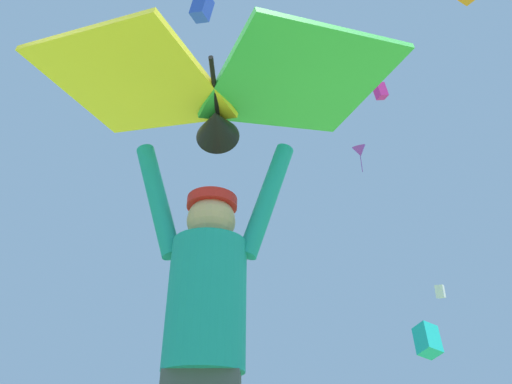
# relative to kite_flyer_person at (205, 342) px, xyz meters

# --- Properties ---
(kite_flyer_person) EXTENTS (0.81, 0.38, 1.92)m
(kite_flyer_person) POSITION_rel_kite_flyer_person_xyz_m (0.00, 0.00, 0.00)
(kite_flyer_person) COLOR #424751
(kite_flyer_person) RESTS_ON ground
(held_stunt_kite) EXTENTS (2.04, 1.19, 0.42)m
(held_stunt_kite) POSITION_rel_kite_flyer_person_xyz_m (0.01, -0.09, 1.28)
(held_stunt_kite) COLOR black
(distant_kite_white_low_right) EXTENTS (0.78, 0.93, 1.05)m
(distant_kite_white_low_right) POSITION_rel_kite_flyer_person_xyz_m (9.17, 32.91, 10.49)
(distant_kite_white_low_right) COLOR white
(distant_kite_purple_low_left) EXTENTS (1.07, 1.13, 1.90)m
(distant_kite_purple_low_left) POSITION_rel_kite_flyer_person_xyz_m (3.22, 20.19, 14.80)
(distant_kite_purple_low_left) COLOR purple
(distant_kite_magenta_overhead_distant) EXTENTS (0.98, 0.99, 1.17)m
(distant_kite_magenta_overhead_distant) POSITION_rel_kite_flyer_person_xyz_m (5.23, 21.67, 20.39)
(distant_kite_magenta_overhead_distant) COLOR #DB2393
(distant_kite_blue_mid_right) EXTENTS (1.30, 1.19, 1.60)m
(distant_kite_blue_mid_right) POSITION_rel_kite_flyer_person_xyz_m (-4.84, 14.30, 21.05)
(distant_kite_blue_mid_right) COLOR blue
(distant_kite_red_high_right) EXTENTS (1.53, 1.42, 2.50)m
(distant_kite_red_high_right) POSITION_rel_kite_flyer_person_xyz_m (-2.13, 28.43, 19.17)
(distant_kite_red_high_right) COLOR red
(distant_kite_teal_mid_left) EXTENTS (1.20, 1.53, 1.65)m
(distant_kite_teal_mid_left) POSITION_rel_kite_flyer_person_xyz_m (5.12, 20.65, 4.41)
(distant_kite_teal_mid_left) COLOR #19B2AD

